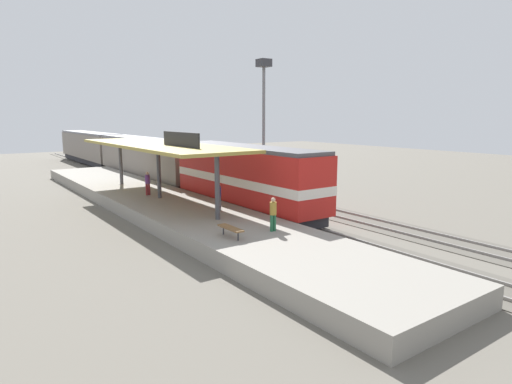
{
  "coord_description": "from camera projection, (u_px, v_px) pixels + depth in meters",
  "views": [
    {
      "loc": [
        -16.64,
        -28.47,
        6.56
      ],
      "look_at": [
        -1.38,
        -7.17,
        2.0
      ],
      "focal_mm": 30.55,
      "sensor_mm": 36.0,
      "label": 1
    }
  ],
  "objects": [
    {
      "name": "ground_plane",
      "position": [
        238.0,
        200.0,
        34.62
      ],
      "size": [
        120.0,
        120.0,
        0.0
      ],
      "primitive_type": "plane",
      "color": "#666056"
    },
    {
      "name": "track_near",
      "position": [
        216.0,
        202.0,
        33.47
      ],
      "size": [
        3.2,
        110.0,
        0.16
      ],
      "color": "#565249",
      "rests_on": "ground"
    },
    {
      "name": "track_far",
      "position": [
        264.0,
        196.0,
        36.11
      ],
      "size": [
        3.2,
        110.0,
        0.16
      ],
      "color": "#565249",
      "rests_on": "ground"
    },
    {
      "name": "platform",
      "position": [
        160.0,
        204.0,
        30.76
      ],
      "size": [
        6.0,
        44.0,
        0.9
      ],
      "primitive_type": "cube",
      "color": "gray",
      "rests_on": "ground"
    },
    {
      "name": "station_canopy",
      "position": [
        158.0,
        146.0,
        29.98
      ],
      "size": [
        5.2,
        18.0,
        4.7
      ],
      "color": "#47474C",
      "rests_on": "platform"
    },
    {
      "name": "platform_bench",
      "position": [
        231.0,
        228.0,
        20.55
      ],
      "size": [
        0.44,
        1.7,
        0.5
      ],
      "color": "#333338",
      "rests_on": "platform"
    },
    {
      "name": "locomotive",
      "position": [
        245.0,
        178.0,
        29.88
      ],
      "size": [
        2.93,
        14.43,
        4.44
      ],
      "color": "#28282D",
      "rests_on": "track_near"
    },
    {
      "name": "passenger_carriage_front",
      "position": [
        146.0,
        159.0,
        44.31
      ],
      "size": [
        2.9,
        20.0,
        4.24
      ],
      "color": "#28282D",
      "rests_on": "track_near"
    },
    {
      "name": "passenger_carriage_rear",
      "position": [
        90.0,
        147.0,
        60.97
      ],
      "size": [
        2.9,
        20.0,
        4.24
      ],
      "color": "#28282D",
      "rests_on": "track_near"
    },
    {
      "name": "light_mast",
      "position": [
        264.0,
        96.0,
        40.05
      ],
      "size": [
        1.1,
        1.1,
        11.7
      ],
      "color": "slate",
      "rests_on": "ground"
    },
    {
      "name": "person_waiting",
      "position": [
        218.0,
        195.0,
        26.43
      ],
      "size": [
        0.34,
        0.34,
        1.71
      ],
      "color": "#4C4C51",
      "rests_on": "platform"
    },
    {
      "name": "person_walking",
      "position": [
        148.0,
        182.0,
        31.6
      ],
      "size": [
        0.34,
        0.34,
        1.71
      ],
      "color": "maroon",
      "rests_on": "platform"
    },
    {
      "name": "person_boarding",
      "position": [
        273.0,
        212.0,
        21.61
      ],
      "size": [
        0.34,
        0.34,
        1.71
      ],
      "color": "#23603D",
      "rests_on": "platform"
    }
  ]
}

